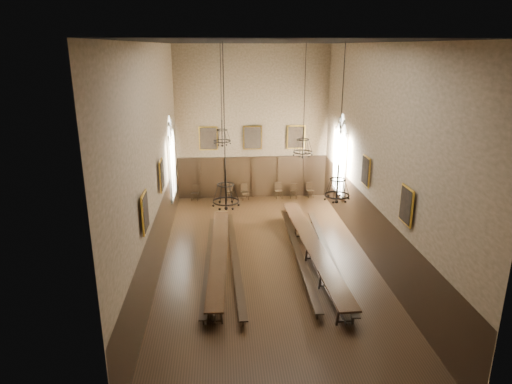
{
  "coord_description": "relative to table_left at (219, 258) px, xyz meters",
  "views": [
    {
      "loc": [
        -1.84,
        -17.66,
        8.85
      ],
      "look_at": [
        -0.36,
        1.5,
        2.7
      ],
      "focal_mm": 32.0,
      "sensor_mm": 36.0,
      "label": 1
    }
  ],
  "objects": [
    {
      "name": "bench_left_outer",
      "position": [
        -0.42,
        -0.02,
        -0.1
      ],
      "size": [
        0.48,
        9.11,
        0.41
      ],
      "rotation": [
        0.0,
        0.0,
        -0.02
      ],
      "color": "black",
      "rests_on": "floor"
    },
    {
      "name": "chair_6",
      "position": [
        4.54,
        8.74,
        -0.09
      ],
      "size": [
        0.47,
        0.47,
        0.89
      ],
      "rotation": [
        0.0,
        0.0,
        -0.21
      ],
      "color": "black",
      "rests_on": "floor"
    },
    {
      "name": "wall_left",
      "position": [
        -2.45,
        0.23,
        4.14
      ],
      "size": [
        0.02,
        18.0,
        9.0
      ],
      "primitive_type": "cube",
      "color": "#907558",
      "rests_on": "ground"
    },
    {
      "name": "portrait_back_2",
      "position": [
        4.66,
        9.11,
        3.34
      ],
      "size": [
        1.1,
        0.12,
        1.4
      ],
      "color": "gold",
      "rests_on": "wall_back"
    },
    {
      "name": "portrait_left_0",
      "position": [
        -2.32,
        1.23,
        3.34
      ],
      "size": [
        0.12,
        1.0,
        1.3
      ],
      "color": "gold",
      "rests_on": "wall_left"
    },
    {
      "name": "table_left",
      "position": [
        0.0,
        0.0,
        0.0
      ],
      "size": [
        0.97,
        9.35,
        0.73
      ],
      "rotation": [
        0.0,
        0.0,
        -0.03
      ],
      "color": "black",
      "rests_on": "floor"
    },
    {
      "name": "bench_right_inner",
      "position": [
        3.4,
        0.43,
        -0.08
      ],
      "size": [
        0.46,
        10.0,
        0.45
      ],
      "rotation": [
        0.0,
        0.0,
        -0.02
      ],
      "color": "black",
      "rests_on": "floor"
    },
    {
      "name": "window_left",
      "position": [
        -2.37,
        5.73,
        3.04
      ],
      "size": [
        0.2,
        2.2,
        4.6
      ],
      "primitive_type": null,
      "color": "white",
      "rests_on": "wall_left"
    },
    {
      "name": "chandelier_back_left",
      "position": [
        0.26,
        2.75,
        4.76
      ],
      "size": [
        0.77,
        0.77,
        4.33
      ],
      "color": "black",
      "rests_on": "ceiling"
    },
    {
      "name": "table_right",
      "position": [
        4.0,
        0.21,
        0.05
      ],
      "size": [
        1.13,
        10.65,
        0.83
      ],
      "rotation": [
        0.0,
        0.0,
        0.04
      ],
      "color": "black",
      "rests_on": "floor"
    },
    {
      "name": "chair_5",
      "position": [
        3.62,
        8.83,
        -0.07
      ],
      "size": [
        0.47,
        0.47,
        0.96
      ],
      "rotation": [
        0.0,
        0.0,
        0.11
      ],
      "color": "black",
      "rests_on": "floor"
    },
    {
      "name": "portrait_right_0",
      "position": [
        6.44,
        1.23,
        3.34
      ],
      "size": [
        0.12,
        1.0,
        1.3
      ],
      "color": "gold",
      "rests_on": "wall_right"
    },
    {
      "name": "portrait_right_1",
      "position": [
        6.44,
        -3.27,
        3.34
      ],
      "size": [
        0.12,
        1.0,
        1.3
      ],
      "color": "gold",
      "rests_on": "wall_right"
    },
    {
      "name": "window_right",
      "position": [
        6.49,
        5.73,
        3.04
      ],
      "size": [
        0.2,
        2.2,
        4.6
      ],
      "primitive_type": null,
      "color": "white",
      "rests_on": "wall_right"
    },
    {
      "name": "portrait_left_1",
      "position": [
        -2.32,
        -3.27,
        3.34
      ],
      "size": [
        0.12,
        1.0,
        1.3
      ],
      "color": "gold",
      "rests_on": "wall_left"
    },
    {
      "name": "floor",
      "position": [
        2.06,
        0.23,
        -0.37
      ],
      "size": [
        9.0,
        18.0,
        0.02
      ],
      "primitive_type": "cube",
      "color": "black",
      "rests_on": "ground"
    },
    {
      "name": "chair_0",
      "position": [
        -1.43,
        8.8,
        -0.09
      ],
      "size": [
        0.47,
        0.47,
        0.92
      ],
      "rotation": [
        0.0,
        0.0,
        -0.19
      ],
      "color": "black",
      "rests_on": "floor"
    },
    {
      "name": "chair_3",
      "position": [
        1.55,
        8.75,
        -0.08
      ],
      "size": [
        0.51,
        0.51,
        0.94
      ],
      "rotation": [
        0.0,
        0.0,
        0.26
      ],
      "color": "black",
      "rests_on": "floor"
    },
    {
      "name": "wall_right",
      "position": [
        6.57,
        0.23,
        4.14
      ],
      "size": [
        0.02,
        18.0,
        9.0
      ],
      "primitive_type": "cube",
      "color": "#907558",
      "rests_on": "ground"
    },
    {
      "name": "chair_2",
      "position": [
        0.64,
        8.74,
        -0.07
      ],
      "size": [
        0.51,
        0.51,
        0.98
      ],
      "rotation": [
        0.0,
        0.0,
        0.2
      ],
      "color": "black",
      "rests_on": "floor"
    },
    {
      "name": "wall_front",
      "position": [
        2.06,
        -8.78,
        4.14
      ],
      "size": [
        9.0,
        0.02,
        9.0
      ],
      "primitive_type": "cube",
      "color": "#907558",
      "rests_on": "ground"
    },
    {
      "name": "portrait_back_0",
      "position": [
        -0.54,
        9.11,
        3.34
      ],
      "size": [
        1.1,
        0.12,
        1.4
      ],
      "color": "gold",
      "rests_on": "wall_back"
    },
    {
      "name": "bench_left_inner",
      "position": [
        0.67,
        0.11,
        -0.08
      ],
      "size": [
        0.56,
        9.79,
        0.44
      ],
      "rotation": [
        0.0,
        0.0,
        0.03
      ],
      "color": "black",
      "rests_on": "floor"
    },
    {
      "name": "chandelier_front_right",
      "position": [
        4.18,
        -2.64,
        3.89
      ],
      "size": [
        0.88,
        0.88,
        5.24
      ],
      "color": "black",
      "rests_on": "ceiling"
    },
    {
      "name": "ceiling",
      "position": [
        2.06,
        0.23,
        8.65
      ],
      "size": [
        9.0,
        18.0,
        0.02
      ],
      "primitive_type": "cube",
      "color": "black",
      "rests_on": "ground"
    },
    {
      "name": "chair_7",
      "position": [
        5.56,
        8.84,
        -0.09
      ],
      "size": [
        0.49,
        0.49,
        0.92
      ],
      "rotation": [
        0.0,
        0.0,
        0.24
      ],
      "color": "black",
      "rests_on": "floor"
    },
    {
      "name": "chandelier_back_right",
      "position": [
        3.99,
        3.13,
        4.1
      ],
      "size": [
        0.91,
        0.91,
        5.01
      ],
      "color": "black",
      "rests_on": "ceiling"
    },
    {
      "name": "portrait_back_1",
      "position": [
        2.06,
        9.11,
        3.34
      ],
      "size": [
        1.1,
        0.12,
        1.4
      ],
      "color": "gold",
      "rests_on": "wall_back"
    },
    {
      "name": "wall_back",
      "position": [
        2.06,
        9.24,
        4.14
      ],
      "size": [
        9.0,
        0.02,
        9.0
      ],
      "primitive_type": "cube",
      "color": "#907558",
      "rests_on": "ground"
    },
    {
      "name": "bench_right_outer",
      "position": [
        4.67,
        0.04,
        -0.08
      ],
      "size": [
        0.69,
        9.85,
        0.44
      ],
      "rotation": [
        0.0,
        0.0,
        -0.04
      ],
      "color": "black",
      "rests_on": "floor"
    },
    {
      "name": "chandelier_front_left",
      "position": [
        0.32,
        -2.75,
        3.79
      ],
      "size": [
        0.92,
        0.92,
        5.33
      ],
      "color": "black",
      "rests_on": "ceiling"
    },
    {
      "name": "wainscot_panelling",
      "position": [
        2.06,
        0.23,
        0.89
      ],
      "size": [
        9.0,
        18.0,
        2.5
      ],
      "primitive_type": null,
      "color": "black",
      "rests_on": "floor"
    }
  ]
}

